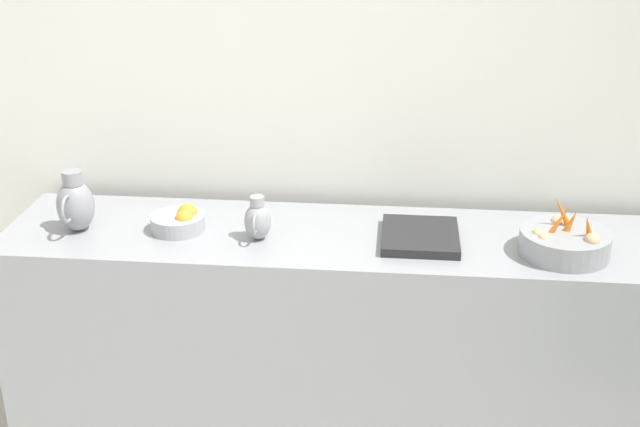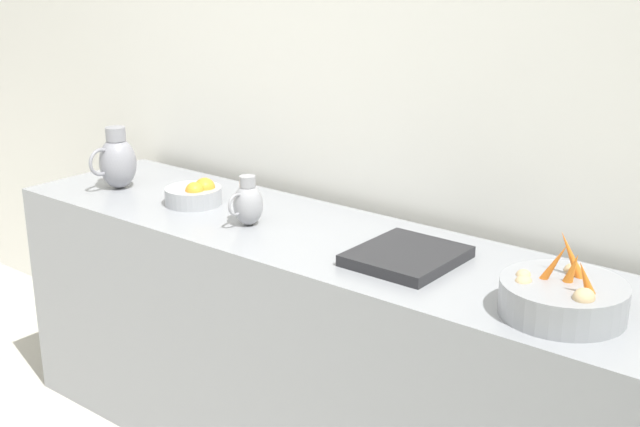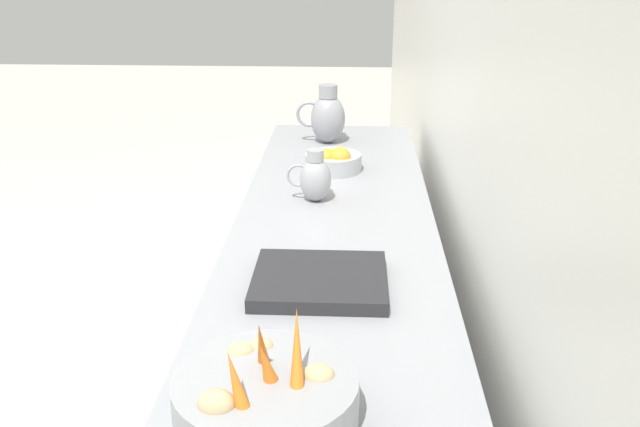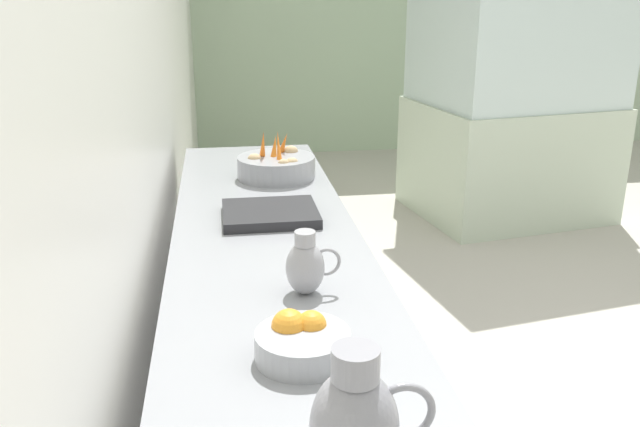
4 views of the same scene
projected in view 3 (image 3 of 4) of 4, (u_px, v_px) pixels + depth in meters
tile_wall_left at (552, 75)px, 1.32m from camera, size 0.10×9.50×3.00m
prep_counter at (332, 379)px, 2.19m from camera, size 0.64×2.84×0.91m
vegetable_colander at (266, 398)px, 1.26m from camera, size 0.34×0.34×0.22m
orange_bowl at (334, 161)px, 2.67m from camera, size 0.22×0.22×0.10m
metal_pitcher_tall at (327, 117)px, 3.02m from camera, size 0.21×0.15×0.25m
metal_pitcher_short at (315, 178)px, 2.35m from camera, size 0.15×0.11×0.18m
counter_sink_basin at (320, 281)px, 1.78m from camera, size 0.34×0.30×0.04m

